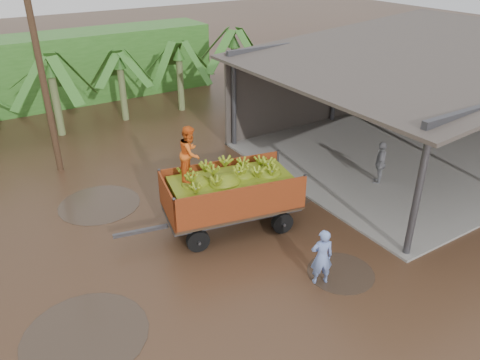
# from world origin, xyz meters

# --- Properties ---
(ground) EXTENTS (100.00, 100.00, 0.00)m
(ground) POSITION_xyz_m (0.00, 0.00, 0.00)
(ground) COLOR black
(ground) RESTS_ON ground
(packing_shed) EXTENTS (12.78, 10.80, 4.76)m
(packing_shed) POSITION_xyz_m (11.77, 1.77, 2.50)
(packing_shed) COLOR gray
(packing_shed) RESTS_ON ground
(hedge_north) EXTENTS (22.00, 3.00, 3.60)m
(hedge_north) POSITION_xyz_m (-2.00, 16.00, 1.80)
(hedge_north) COLOR #2D661E
(hedge_north) RESTS_ON ground
(banana_trailer) EXTENTS (5.73, 2.73, 3.50)m
(banana_trailer) POSITION_xyz_m (1.79, 0.25, 1.25)
(banana_trailer) COLOR #B7431A
(banana_trailer) RESTS_ON ground
(man_blue) EXTENTS (0.70, 0.59, 1.63)m
(man_blue) POSITION_xyz_m (2.40, -3.29, 0.81)
(man_blue) COLOR #6D85C7
(man_blue) RESTS_ON ground
(man_grey) EXTENTS (1.01, 0.91, 1.66)m
(man_grey) POSITION_xyz_m (7.91, -0.18, 0.83)
(man_grey) COLOR gray
(man_grey) RESTS_ON ground
(utility_pole) EXTENTS (1.20, 0.24, 8.33)m
(utility_pole) POSITION_xyz_m (-1.73, 7.30, 4.22)
(utility_pole) COLOR #47301E
(utility_pole) RESTS_ON ground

